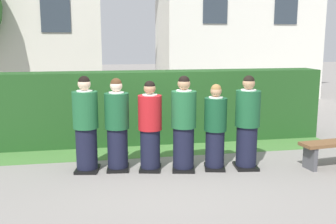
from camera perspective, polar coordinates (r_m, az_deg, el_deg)
The scene contains 12 objects.
ground_plane at distance 7.20m, azimuth 0.00°, elevation -8.24°, with size 60.00×60.00×0.00m, color gray.
student_front_row_0 at distance 7.05m, azimuth -11.79°, elevation -2.05°, with size 0.47×0.57×1.69m.
student_front_row_1 at distance 7.04m, azimuth -7.36°, elevation -2.13°, with size 0.43×0.51×1.65m.
student_in_red_blazer at distance 6.98m, azimuth -2.61°, elevation -2.34°, with size 0.46×0.53×1.61m.
student_front_row_3 at distance 6.97m, azimuth 2.27°, elevation -1.99°, with size 0.48×0.57×1.69m.
student_front_row_4 at distance 7.08m, azimuth 6.83°, elevation -2.48°, with size 0.44×0.51×1.54m.
student_front_row_5 at distance 7.21m, azimuth 11.38°, elevation -1.79°, with size 0.45×0.55×1.69m.
hedge at distance 8.91m, azimuth -2.35°, elevation 0.75°, with size 7.81×0.70×1.61m.
school_building_main at distance 16.61m, azimuth 9.79°, elevation 15.29°, with size 6.40×3.41×7.30m.
school_building_annex at distance 14.93m, azimuth -19.80°, elevation 13.70°, with size 5.32×3.66×6.45m.
wooden_bench at distance 7.88m, azimuth 23.11°, elevation -4.79°, with size 1.43×0.53×0.48m.
lawn_strip at distance 8.32m, azimuth -1.51°, elevation -5.62°, with size 7.81×0.90×0.01m, color #477A38.
Camera 1 is at (-1.25, -6.70, 2.32)m, focal length 42.19 mm.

